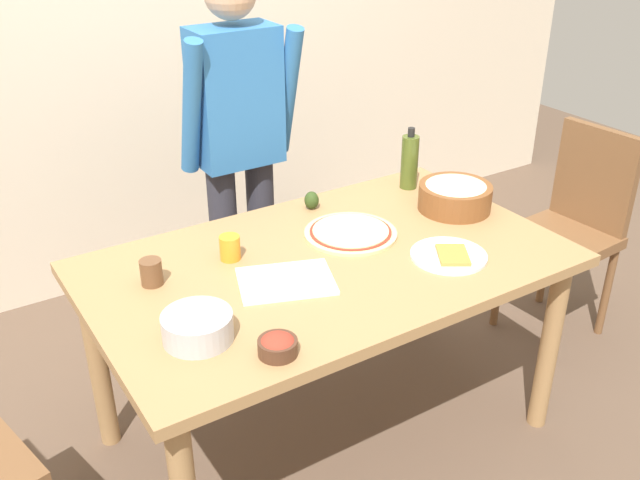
% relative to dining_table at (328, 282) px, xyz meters
% --- Properties ---
extents(ground, '(8.00, 8.00, 0.00)m').
position_rel_dining_table_xyz_m(ground, '(0.00, 0.00, -0.67)').
color(ground, brown).
extents(wall_back, '(5.60, 0.10, 2.60)m').
position_rel_dining_table_xyz_m(wall_back, '(0.00, 1.60, 0.63)').
color(wall_back, beige).
rests_on(wall_back, ground).
extents(dining_table, '(1.60, 0.96, 0.76)m').
position_rel_dining_table_xyz_m(dining_table, '(0.00, 0.00, 0.00)').
color(dining_table, '#A37A4C').
rests_on(dining_table, ground).
extents(person_cook, '(0.49, 0.25, 1.62)m').
position_rel_dining_table_xyz_m(person_cook, '(0.05, 0.76, 0.27)').
color(person_cook, '#2D2D38').
rests_on(person_cook, ground).
extents(chair_wooden_right, '(0.43, 0.43, 0.95)m').
position_rel_dining_table_xyz_m(chair_wooden_right, '(1.32, 0.03, -0.13)').
color(chair_wooden_right, brown).
rests_on(chair_wooden_right, ground).
extents(pizza_raw_on_board, '(0.34, 0.34, 0.02)m').
position_rel_dining_table_xyz_m(pizza_raw_on_board, '(0.17, 0.11, 0.10)').
color(pizza_raw_on_board, beige).
rests_on(pizza_raw_on_board, dining_table).
extents(plate_with_slice, '(0.26, 0.26, 0.02)m').
position_rel_dining_table_xyz_m(plate_with_slice, '(0.35, -0.21, 0.10)').
color(plate_with_slice, white).
rests_on(plate_with_slice, dining_table).
extents(popcorn_bowl, '(0.28, 0.28, 0.11)m').
position_rel_dining_table_xyz_m(popcorn_bowl, '(0.63, 0.07, 0.15)').
color(popcorn_bowl, brown).
rests_on(popcorn_bowl, dining_table).
extents(mixing_bowl_steel, '(0.20, 0.20, 0.08)m').
position_rel_dining_table_xyz_m(mixing_bowl_steel, '(-0.56, -0.19, 0.13)').
color(mixing_bowl_steel, '#B7B7BC').
rests_on(mixing_bowl_steel, dining_table).
extents(small_sauce_bowl, '(0.11, 0.11, 0.06)m').
position_rel_dining_table_xyz_m(small_sauce_bowl, '(-0.40, -0.37, 0.12)').
color(small_sauce_bowl, '#4C2D1E').
rests_on(small_sauce_bowl, dining_table).
extents(olive_oil_bottle, '(0.07, 0.07, 0.26)m').
position_rel_dining_table_xyz_m(olive_oil_bottle, '(0.61, 0.33, 0.20)').
color(olive_oil_bottle, '#47561E').
rests_on(olive_oil_bottle, dining_table).
extents(cup_orange, '(0.07, 0.07, 0.08)m').
position_rel_dining_table_xyz_m(cup_orange, '(-0.28, 0.18, 0.13)').
color(cup_orange, orange).
rests_on(cup_orange, dining_table).
extents(cup_small_brown, '(0.07, 0.07, 0.08)m').
position_rel_dining_table_xyz_m(cup_small_brown, '(-0.56, 0.16, 0.13)').
color(cup_small_brown, brown).
rests_on(cup_small_brown, dining_table).
extents(cutting_board_white, '(0.36, 0.31, 0.01)m').
position_rel_dining_table_xyz_m(cutting_board_white, '(-0.20, -0.06, 0.10)').
color(cutting_board_white, white).
rests_on(cutting_board_white, dining_table).
extents(avocado, '(0.06, 0.06, 0.07)m').
position_rel_dining_table_xyz_m(avocado, '(0.17, 0.37, 0.13)').
color(avocado, '#2D4219').
rests_on(avocado, dining_table).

